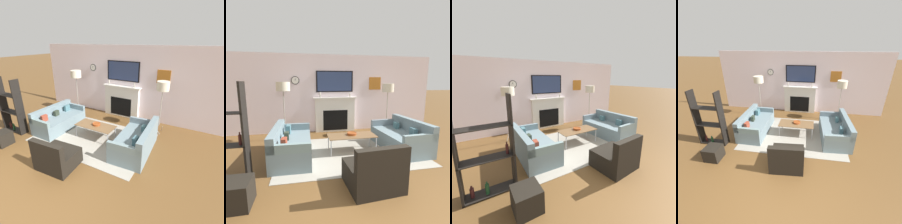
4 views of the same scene
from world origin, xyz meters
The scene contains 10 objects.
fireplace_wall centered at (0.00, 4.58, 1.24)m, with size 7.42×0.28×2.70m.
area_rug centered at (0.00, 2.50, 0.01)m, with size 3.48×2.32×0.01m.
couch_left centered at (-1.43, 2.50, 0.28)m, with size 0.87×1.75×0.75m.
couch_right centered at (1.43, 2.50, 0.28)m, with size 0.97×1.74×0.78m.
armchair centered at (0.02, 0.96, 0.26)m, with size 0.93×0.84×0.81m.
coffee_table centered at (0.08, 2.53, 0.41)m, with size 1.22×0.55×0.43m.
decorative_bowl centered at (0.09, 2.57, 0.47)m, with size 0.25×0.25×0.06m.
floor_lamp_left centered at (-1.68, 3.85, 1.61)m, with size 0.41×0.41×1.78m.
floor_lamp_right centered at (1.68, 3.85, 1.55)m, with size 0.38×0.38×1.72m.
ottoman centered at (-2.10, 0.92, 0.20)m, with size 0.42×0.42×0.39m.
Camera 2 is at (-1.10, -1.58, 1.79)m, focal length 28.00 mm.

